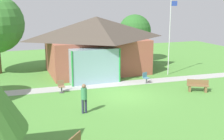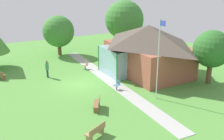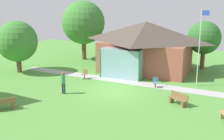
# 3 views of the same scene
# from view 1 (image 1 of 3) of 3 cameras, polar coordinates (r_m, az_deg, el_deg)

# --- Properties ---
(ground_plane) EXTENTS (44.00, 44.00, 0.00)m
(ground_plane) POSITION_cam_1_polar(r_m,az_deg,el_deg) (19.88, 2.63, -5.02)
(ground_plane) COLOR #54933D
(pavilion) EXTENTS (9.43, 7.48, 4.99)m
(pavilion) POSITION_cam_1_polar(r_m,az_deg,el_deg) (25.92, -3.08, 5.21)
(pavilion) COLOR #A35642
(pavilion) RESTS_ON ground_plane
(footpath) EXTENTS (22.55, 2.54, 0.03)m
(footpath) POSITION_cam_1_polar(r_m,az_deg,el_deg) (22.36, -0.16, -2.87)
(footpath) COLOR #ADADA8
(footpath) RESTS_ON ground_plane
(flagpole) EXTENTS (0.64, 0.08, 6.46)m
(flagpole) POSITION_cam_1_polar(r_m,az_deg,el_deg) (25.32, 11.35, 6.89)
(flagpole) COLOR silver
(flagpole) RESTS_ON ground_plane
(bench_mid_right) EXTENTS (1.52, 1.12, 0.84)m
(bench_mid_right) POSITION_cam_1_polar(r_m,az_deg,el_deg) (21.49, 16.53, -3.04)
(bench_mid_right) COLOR brown
(bench_mid_right) RESTS_ON ground_plane
(patio_chair_west) EXTENTS (0.45, 0.45, 0.86)m
(patio_chair_west) POSITION_cam_1_polar(r_m,az_deg,el_deg) (20.70, -9.96, -3.26)
(patio_chair_west) COLOR #8C6B4C
(patio_chair_west) RESTS_ON ground_plane
(patio_chair_lawn_spare) EXTENTS (0.56, 0.56, 0.86)m
(patio_chair_lawn_spare) POSITION_cam_1_polar(r_m,az_deg,el_deg) (22.80, 6.70, -1.60)
(patio_chair_lawn_spare) COLOR teal
(patio_chair_lawn_spare) RESTS_ON ground_plane
(visitor_strolling_lawn) EXTENTS (0.34, 0.34, 1.74)m
(visitor_strolling_lawn) POSITION_cam_1_polar(r_m,az_deg,el_deg) (16.56, -5.52, -5.15)
(visitor_strolling_lawn) COLOR #2D3347
(visitor_strolling_lawn) RESTS_ON ground_plane
(tree_behind_pavilion_right) EXTENTS (3.39, 3.39, 4.98)m
(tree_behind_pavilion_right) POSITION_cam_1_polar(r_m,az_deg,el_deg) (30.84, 4.51, 7.71)
(tree_behind_pavilion_right) COLOR brown
(tree_behind_pavilion_right) RESTS_ON ground_plane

